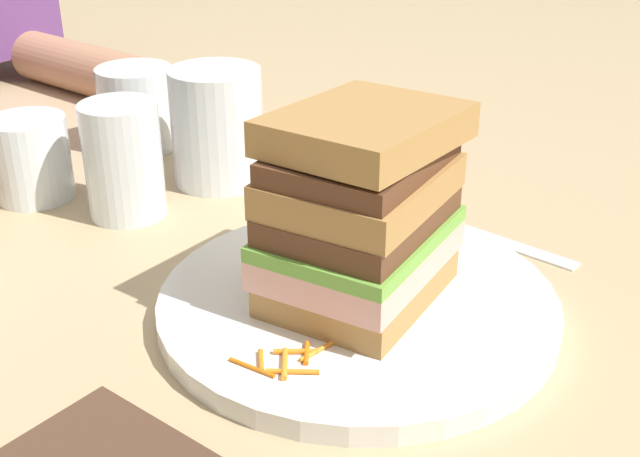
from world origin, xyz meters
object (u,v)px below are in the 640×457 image
sandwich (358,209)px  empty_tumbler_3 (123,160)px  empty_tumbler_1 (137,108)px  juice_glass (217,133)px  empty_tumbler_0 (27,160)px  main_plate (355,303)px  knife (468,230)px

sandwich → empty_tumbler_3: 0.24m
sandwich → empty_tumbler_1: sandwich is taller
juice_glass → empty_tumbler_0: bearing=141.7°
main_plate → juice_glass: bearing=65.1°
main_plate → empty_tumbler_1: empty_tumbler_1 is taller
juice_glass → empty_tumbler_0: juice_glass is taller
main_plate → empty_tumbler_3: size_ratio=2.77×
knife → empty_tumbler_1: 0.36m
sandwich → knife: bearing=-0.3°
sandwich → empty_tumbler_0: bearing=94.0°
main_plate → empty_tumbler_3: bearing=88.0°
juice_glass → empty_tumbler_3: size_ratio=1.08×
main_plate → empty_tumbler_1: size_ratio=3.27×
main_plate → empty_tumbler_0: (-0.02, 0.33, 0.03)m
main_plate → empty_tumbler_1: (0.12, 0.35, 0.03)m
empty_tumbler_1 → empty_tumbler_3: bearing=-134.6°
sandwich → juice_glass: sandwich is taller
sandwich → empty_tumbler_0: (-0.02, 0.33, -0.04)m
empty_tumbler_1 → knife: bearing=-84.3°
main_plate → knife: main_plate is taller
empty_tumbler_1 → empty_tumbler_0: bearing=-171.6°
knife → empty_tumbler_3: 0.29m
main_plate → empty_tumbler_0: empty_tumbler_0 is taller
empty_tumbler_1 → empty_tumbler_3: empty_tumbler_3 is taller
sandwich → juice_glass: bearing=65.2°
main_plate → juice_glass: 0.26m
empty_tumbler_1 → empty_tumbler_3: 0.16m
sandwich → empty_tumbler_1: bearing=71.5°
main_plate → knife: 0.16m
juice_glass → empty_tumbler_3: bearing=173.8°
juice_glass → empty_tumbler_0: (-0.13, 0.10, -0.01)m
juice_glass → empty_tumbler_1: bearing=84.4°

